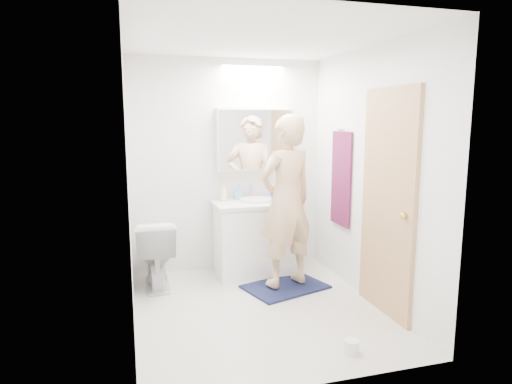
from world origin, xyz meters
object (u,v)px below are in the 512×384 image
object	(u,v)px
soap_bottle_a	(223,192)
soap_bottle_b	(239,192)
medicine_cabinet	(255,139)
person	(286,201)
toothbrush_cup	(274,194)
toilet_paper_roll	(352,347)
toilet	(156,253)
vanity_cabinet	(256,239)

from	to	relation	value
soap_bottle_a	soap_bottle_b	size ratio (longest dim) A/B	1.21
medicine_cabinet	person	size ratio (longest dim) A/B	0.51
soap_bottle_b	toothbrush_cup	distance (m)	0.41
medicine_cabinet	toothbrush_cup	world-z (taller)	medicine_cabinet
medicine_cabinet	toothbrush_cup	size ratio (longest dim) A/B	8.98
person	toilet_paper_roll	world-z (taller)	person
toilet	soap_bottle_b	xyz separation A→B (m)	(0.97, 0.30, 0.55)
medicine_cabinet	soap_bottle_a	xyz separation A→B (m)	(-0.39, -0.06, -0.58)
soap_bottle_a	soap_bottle_b	xyz separation A→B (m)	(0.19, 0.03, -0.02)
vanity_cabinet	soap_bottle_b	size ratio (longest dim) A/B	5.20
toilet	soap_bottle_b	bearing A→B (deg)	-162.11
vanity_cabinet	toothbrush_cup	size ratio (longest dim) A/B	9.18
vanity_cabinet	toilet	size ratio (longest dim) A/B	1.25
soap_bottle_b	toilet_paper_roll	xyz separation A→B (m)	(0.34, -2.09, -0.86)
person	soap_bottle_a	world-z (taller)	person
person	soap_bottle_b	distance (m)	0.79
medicine_cabinet	soap_bottle_a	bearing A→B (deg)	-171.18
toothbrush_cup	toilet_paper_roll	distance (m)	2.23
medicine_cabinet	soap_bottle_a	size ratio (longest dim) A/B	4.21
person	soap_bottle_b	xyz separation A→B (m)	(-0.31, 0.73, -0.01)
soap_bottle_a	soap_bottle_b	world-z (taller)	soap_bottle_a
soap_bottle_b	toilet_paper_roll	bearing A→B (deg)	-80.68
medicine_cabinet	toilet	bearing A→B (deg)	-164.38
person	toothbrush_cup	xyz separation A→B (m)	(0.10, 0.71, -0.05)
toilet	toothbrush_cup	size ratio (longest dim) A/B	7.34
soap_bottle_a	soap_bottle_b	bearing A→B (deg)	8.81
vanity_cabinet	medicine_cabinet	xyz separation A→B (m)	(0.04, 0.21, 1.11)
toilet_paper_roll	vanity_cabinet	bearing A→B (deg)	95.67
vanity_cabinet	toilet	bearing A→B (deg)	-174.15
toilet	toothbrush_cup	distance (m)	1.49
person	soap_bottle_b	size ratio (longest dim) A/B	9.98
toilet_paper_roll	soap_bottle_a	bearing A→B (deg)	104.60
person	soap_bottle_a	distance (m)	0.86
vanity_cabinet	toilet_paper_roll	distance (m)	1.95
person	soap_bottle_a	xyz separation A→B (m)	(-0.50, 0.70, 0.01)
person	toilet_paper_roll	size ratio (longest dim) A/B	15.71
toothbrush_cup	vanity_cabinet	bearing A→B (deg)	-147.88
medicine_cabinet	soap_bottle_a	world-z (taller)	medicine_cabinet
person	toilet_paper_roll	xyz separation A→B (m)	(0.04, -1.36, -0.86)
medicine_cabinet	soap_bottle_b	xyz separation A→B (m)	(-0.19, -0.03, -0.59)
vanity_cabinet	toilet	world-z (taller)	vanity_cabinet
soap_bottle_a	toothbrush_cup	world-z (taller)	soap_bottle_a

